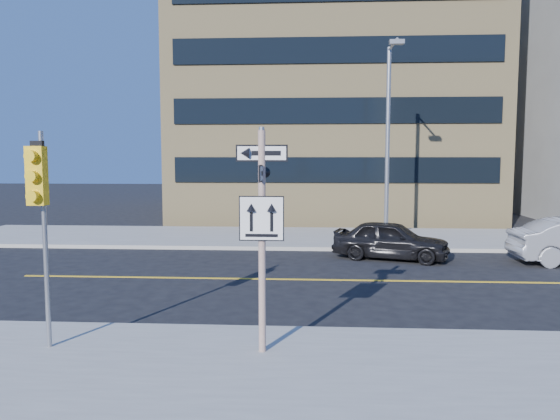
# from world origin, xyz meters

# --- Properties ---
(ground) EXTENTS (120.00, 120.00, 0.00)m
(ground) POSITION_xyz_m (0.00, 0.00, 0.00)
(ground) COLOR black
(ground) RESTS_ON ground
(sign_pole) EXTENTS (0.92, 0.92, 4.06)m
(sign_pole) POSITION_xyz_m (0.00, -2.51, 2.44)
(sign_pole) COLOR silver
(sign_pole) RESTS_ON near_sidewalk
(traffic_signal) EXTENTS (0.32, 0.45, 4.00)m
(traffic_signal) POSITION_xyz_m (-4.00, -2.66, 3.03)
(traffic_signal) COLOR gray
(traffic_signal) RESTS_ON near_sidewalk
(parked_car_a) EXTENTS (2.80, 4.41, 1.40)m
(parked_car_a) POSITION_xyz_m (3.71, 7.48, 0.70)
(parked_car_a) COLOR black
(parked_car_a) RESTS_ON ground
(streetlight_a) EXTENTS (0.55, 2.25, 8.00)m
(streetlight_a) POSITION_xyz_m (4.00, 10.76, 4.76)
(streetlight_a) COLOR gray
(streetlight_a) RESTS_ON far_sidewalk
(building_brick) EXTENTS (18.00, 18.00, 18.00)m
(building_brick) POSITION_xyz_m (2.00, 25.00, 9.00)
(building_brick) COLOR tan
(building_brick) RESTS_ON ground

